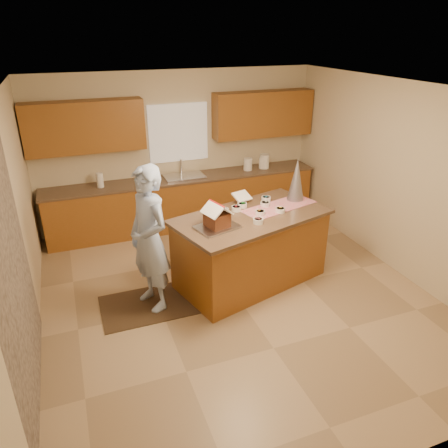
{
  "coord_description": "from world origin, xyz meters",
  "views": [
    {
      "loc": [
        -1.88,
        -4.5,
        3.32
      ],
      "look_at": [
        -0.1,
        0.2,
        1.0
      ],
      "focal_mm": 34.19,
      "sensor_mm": 36.0,
      "label": 1
    }
  ],
  "objects_px": {
    "gingerbread_house": "(217,218)",
    "island_base": "(251,250)",
    "boy": "(149,240)",
    "tinsel_tree": "(296,180)"
  },
  "relations": [
    {
      "from": "island_base",
      "to": "gingerbread_house",
      "type": "xyz_separation_m",
      "value": [
        -0.58,
        -0.22,
        0.68
      ]
    },
    {
      "from": "boy",
      "to": "tinsel_tree",
      "type": "bearing_deg",
      "value": 79.75
    },
    {
      "from": "boy",
      "to": "gingerbread_house",
      "type": "distance_m",
      "value": 0.88
    },
    {
      "from": "tinsel_tree",
      "to": "gingerbread_house",
      "type": "distance_m",
      "value": 1.5
    },
    {
      "from": "island_base",
      "to": "tinsel_tree",
      "type": "relative_size",
      "value": 3.27
    },
    {
      "from": "gingerbread_house",
      "to": "island_base",
      "type": "bearing_deg",
      "value": 20.93
    },
    {
      "from": "island_base",
      "to": "boy",
      "type": "xyz_separation_m",
      "value": [
        -1.41,
        -0.09,
        0.46
      ]
    },
    {
      "from": "boy",
      "to": "gingerbread_house",
      "type": "bearing_deg",
      "value": 61.33
    },
    {
      "from": "island_base",
      "to": "boy",
      "type": "relative_size",
      "value": 1.07
    },
    {
      "from": "tinsel_tree",
      "to": "boy",
      "type": "relative_size",
      "value": 0.33
    }
  ]
}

